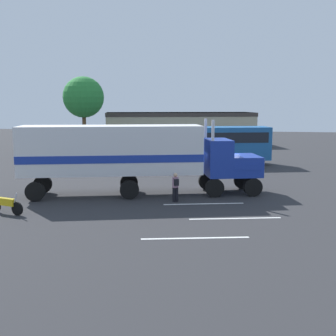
{
  "coord_description": "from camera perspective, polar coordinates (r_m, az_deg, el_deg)",
  "views": [
    {
      "loc": [
        1.13,
        -25.75,
        5.37
      ],
      "look_at": [
        -2.96,
        -1.33,
        1.6
      ],
      "focal_mm": 44.75,
      "sensor_mm": 36.0,
      "label": 1
    }
  ],
  "objects": [
    {
      "name": "building_backdrop",
      "position": [
        56.07,
        1.62,
        5.58
      ],
      "size": [
        20.35,
        11.04,
        4.32
      ],
      "color": "#B7AD8C",
      "rests_on": "ground_plane"
    },
    {
      "name": "lane_stripe_near",
      "position": [
        22.96,
        4.88,
        -4.89
      ],
      "size": [
        4.31,
        1.23,
        0.01
      ],
      "primitive_type": "cube",
      "rotation": [
        0.0,
        0.0,
        0.25
      ],
      "color": "silver",
      "rests_on": "ground_plane"
    },
    {
      "name": "lane_stripe_mid",
      "position": [
        20.27,
        9.15,
        -6.8
      ],
      "size": [
        4.32,
        1.17,
        0.01
      ],
      "primitive_type": "cube",
      "rotation": [
        0.0,
        0.0,
        0.23
      ],
      "color": "silver",
      "rests_on": "ground_plane"
    },
    {
      "name": "person_bystander",
      "position": [
        23.17,
        1.02,
        -2.48
      ],
      "size": [
        0.4,
        0.48,
        1.63
      ],
      "color": "black",
      "rests_on": "ground_plane"
    },
    {
      "name": "semi_truck",
      "position": [
        24.8,
        -5.11,
        2.03
      ],
      "size": [
        14.3,
        6.24,
        4.5
      ],
      "color": "#193399",
      "rests_on": "ground_plane"
    },
    {
      "name": "ground_plane",
      "position": [
        26.33,
        6.85,
        -3.17
      ],
      "size": [
        120.0,
        120.0,
        0.0
      ],
      "primitive_type": "plane",
      "color": "#2D2D30"
    },
    {
      "name": "motorcycle",
      "position": [
        22.25,
        -21.19,
        -4.63
      ],
      "size": [
        2.06,
        0.65,
        1.12
      ],
      "color": "black",
      "rests_on": "ground_plane"
    },
    {
      "name": "tree_left",
      "position": [
        49.68,
        -11.45,
        9.41
      ],
      "size": [
        4.7,
        4.7,
        8.55
      ],
      "color": "brown",
      "rests_on": "ground_plane"
    },
    {
      "name": "parked_car",
      "position": [
        42.1,
        -13.58,
        2.19
      ],
      "size": [
        4.56,
        2.25,
        1.57
      ],
      "color": "#234C8C",
      "rests_on": "ground_plane"
    },
    {
      "name": "lane_stripe_far",
      "position": [
        17.22,
        3.74,
        -9.52
      ],
      "size": [
        4.32,
        1.14,
        0.01
      ],
      "primitive_type": "cube",
      "rotation": [
        0.0,
        0.0,
        0.22
      ],
      "color": "silver",
      "rests_on": "ground_plane"
    },
    {
      "name": "parked_bus",
      "position": [
        37.32,
        5.34,
        3.54
      ],
      "size": [
        11.29,
        5.29,
        3.4
      ],
      "color": "#1E5999",
      "rests_on": "ground_plane"
    }
  ]
}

